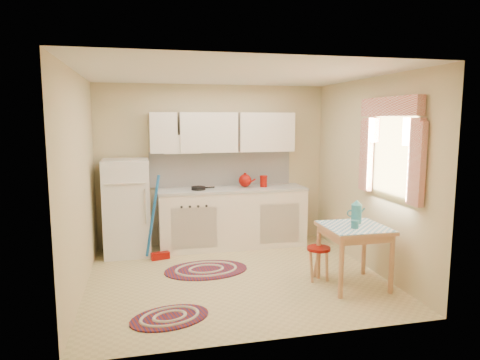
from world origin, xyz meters
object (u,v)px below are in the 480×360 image
base_cabinets (232,219)px  stool (318,264)px  fridge (127,207)px  table (353,256)px

base_cabinets → stool: bearing=-66.1°
fridge → base_cabinets: fridge is taller
base_cabinets → stool: base_cabinets is taller
fridge → stool: (2.31, -1.59, -0.49)m
base_cabinets → table: base_cabinets is taller
base_cabinets → stool: 1.81m
fridge → base_cabinets: size_ratio=0.62×
stool → fridge: bearing=145.3°
fridge → stool: bearing=-34.7°
table → stool: size_ratio=1.71×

